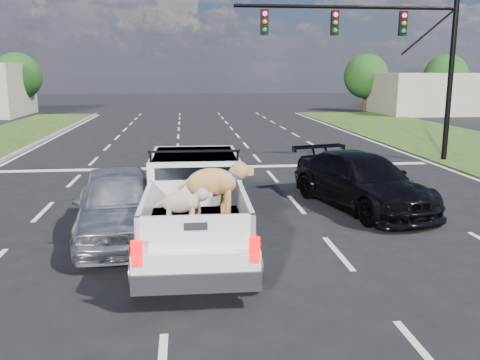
# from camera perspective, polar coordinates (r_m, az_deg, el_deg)

# --- Properties ---
(ground) EXTENTS (160.00, 160.00, 0.00)m
(ground) POSITION_cam_1_polar(r_m,az_deg,el_deg) (10.56, 1.71, -8.57)
(ground) COLOR black
(ground) RESTS_ON ground
(road_markings) EXTENTS (17.75, 60.00, 0.01)m
(road_markings) POSITION_cam_1_polar(r_m,az_deg,el_deg) (16.82, -1.39, -0.69)
(road_markings) COLOR silver
(road_markings) RESTS_ON ground
(traffic_signal) EXTENTS (9.11, 0.31, 7.00)m
(traffic_signal) POSITION_cam_1_polar(r_m,az_deg,el_deg) (22.05, 17.18, 14.17)
(traffic_signal) COLOR black
(traffic_signal) RESTS_ON ground
(building_right) EXTENTS (12.00, 7.00, 3.60)m
(building_right) POSITION_cam_1_polar(r_m,az_deg,el_deg) (49.68, 22.09, 8.99)
(building_right) COLOR tan
(building_right) RESTS_ON ground
(tree_far_c) EXTENTS (4.20, 4.20, 5.40)m
(tree_far_c) POSITION_cam_1_polar(r_m,az_deg,el_deg) (49.97, -23.72, 10.58)
(tree_far_c) COLOR #332114
(tree_far_c) RESTS_ON ground
(tree_far_d) EXTENTS (4.20, 4.20, 5.40)m
(tree_far_d) POSITION_cam_1_polar(r_m,az_deg,el_deg) (50.85, 13.98, 11.24)
(tree_far_d) COLOR #332114
(tree_far_d) RESTS_ON ground
(tree_far_e) EXTENTS (4.20, 4.20, 5.40)m
(tree_far_e) POSITION_cam_1_polar(r_m,az_deg,el_deg) (54.11, 22.10, 10.75)
(tree_far_e) COLOR #332114
(tree_far_e) RESTS_ON ground
(pickup_truck) EXTENTS (2.23, 5.72, 2.13)m
(pickup_truck) POSITION_cam_1_polar(r_m,az_deg,el_deg) (10.79, -4.99, -2.60)
(pickup_truck) COLOR black
(pickup_truck) RESTS_ON ground
(silver_sedan) EXTENTS (2.47, 4.89, 1.60)m
(silver_sedan) POSITION_cam_1_polar(r_m,az_deg,el_deg) (11.80, -13.52, -2.61)
(silver_sedan) COLOR silver
(silver_sedan) RESTS_ON ground
(black_coupe) EXTENTS (3.36, 5.51, 1.49)m
(black_coupe) POSITION_cam_1_polar(r_m,az_deg,el_deg) (14.45, 13.52, -0.14)
(black_coupe) COLOR black
(black_coupe) RESTS_ON ground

